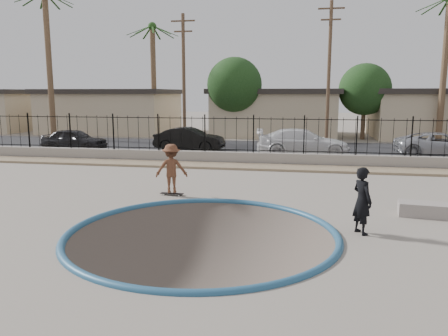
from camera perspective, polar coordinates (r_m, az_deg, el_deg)
ground at (r=24.05m, az=4.26°, el=-1.45°), size 120.00×120.00×2.20m
bowl_pit at (r=11.33m, az=-2.87°, el=-8.58°), size 6.84×6.84×1.80m
coping_ring at (r=11.33m, az=-2.87°, el=-8.58°), size 7.04×7.04×0.20m
rock_strip at (r=21.10m, az=3.48°, el=0.17°), size 42.00×1.60×0.11m
retaining_wall at (r=22.14m, az=3.83°, el=1.26°), size 42.00×0.45×0.60m
fence at (r=22.00m, az=3.87°, el=4.35°), size 40.00×0.04×1.80m
street at (r=28.79m, az=5.37°, el=2.64°), size 90.00×8.00×0.04m
house_west at (r=41.83m, az=-14.44°, el=7.27°), size 11.60×8.60×3.90m
house_center at (r=38.08m, az=6.70°, el=7.30°), size 10.60×8.60×3.90m
palm_left at (r=37.27m, az=-22.09°, el=15.83°), size 2.30×2.30×11.30m
palm_mid at (r=37.73m, az=-9.26°, el=14.38°), size 2.30×2.30×9.30m
palm_right at (r=34.99m, az=27.09°, el=14.90°), size 2.30×2.30×10.30m
utility_pole_left at (r=31.64m, az=-5.28°, el=11.78°), size 1.70×0.24×9.00m
utility_pole_mid at (r=30.53m, az=13.54°, el=12.10°), size 1.70×0.24×9.50m
street_tree_left at (r=34.90m, az=1.38°, el=10.78°), size 4.32×4.32×6.36m
street_tree_mid at (r=35.75m, az=17.92°, el=9.73°), size 3.96×3.96×5.83m
skater at (r=15.39m, az=-6.87°, el=-0.43°), size 1.22×0.87×1.72m
skateboard at (r=15.55m, az=-6.81°, el=-3.34°), size 0.83×0.24×0.07m
videographer at (r=11.65m, az=17.59°, el=-4.09°), size 0.68×0.76×1.73m
concrete_ledge at (r=14.12m, az=25.04°, el=-4.96°), size 1.67×0.89×0.40m
car_a at (r=28.68m, az=-18.94°, el=3.53°), size 3.99×1.63×1.35m
car_b at (r=27.25m, az=-4.55°, el=3.79°), size 4.38×1.71×1.42m
car_c at (r=25.24m, az=10.27°, el=3.31°), size 5.43×2.62×1.52m
car_d at (r=27.32m, az=26.47°, el=2.75°), size 4.93×2.36×1.36m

